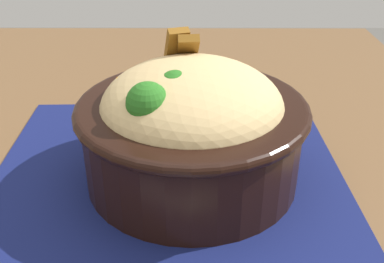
# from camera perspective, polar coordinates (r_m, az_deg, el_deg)

# --- Properties ---
(placemat) EXTENTS (0.46, 0.36, 0.00)m
(placemat) POSITION_cam_1_polar(r_m,az_deg,el_deg) (0.41, -3.23, -10.50)
(placemat) COLOR #11194C
(placemat) RESTS_ON table
(bowl) EXTENTS (0.21, 0.21, 0.14)m
(bowl) POSITION_cam_1_polar(r_m,az_deg,el_deg) (0.42, -0.05, 0.89)
(bowl) COLOR black
(bowl) RESTS_ON placemat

